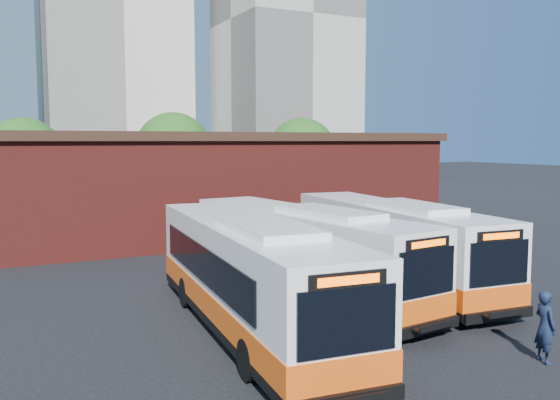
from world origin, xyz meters
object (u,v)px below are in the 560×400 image
bus_midwest (250,280)px  bus_mideast (303,256)px  bus_east (391,246)px  transit_worker (545,327)px

bus_midwest → bus_mideast: 4.51m
bus_mideast → bus_east: bearing=-6.3°
bus_midwest → bus_east: (7.60, 2.94, -0.04)m
bus_midwest → bus_mideast: bearing=44.7°
bus_mideast → bus_east: bus_east is taller
bus_mideast → transit_worker: bearing=-80.5°
bus_midwest → transit_worker: size_ratio=6.87×
bus_east → bus_mideast: bearing=-174.5°
bus_east → bus_midwest: bearing=-154.1°
bus_mideast → bus_midwest: bearing=-147.2°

